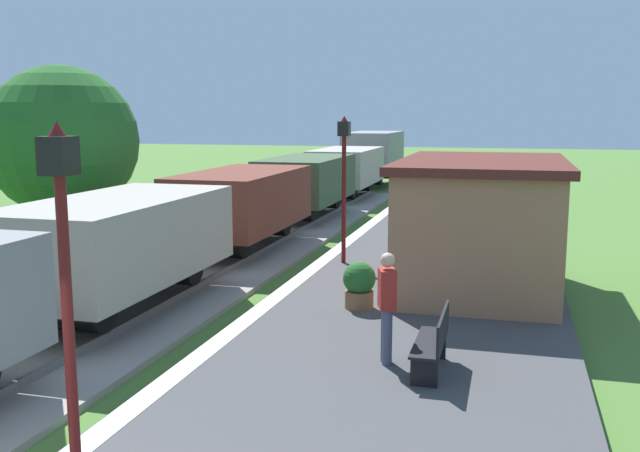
# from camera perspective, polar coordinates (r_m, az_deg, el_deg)

# --- Properties ---
(freight_train) EXTENTS (2.50, 39.20, 2.72)m
(freight_train) POSITION_cam_1_polar(r_m,az_deg,el_deg) (24.19, -2.78, 2.96)
(freight_train) COLOR gray
(freight_train) RESTS_ON rail_near
(station_hut) EXTENTS (3.50, 5.80, 2.78)m
(station_hut) POSITION_cam_1_polar(r_m,az_deg,el_deg) (16.00, 12.79, 0.32)
(station_hut) COLOR #9E6B4C
(station_hut) RESTS_ON platform_slab
(bench_near_hut) EXTENTS (0.42, 1.50, 0.91)m
(bench_near_hut) POSITION_cam_1_polar(r_m,az_deg,el_deg) (10.65, 9.16, -9.11)
(bench_near_hut) COLOR black
(bench_near_hut) RESTS_ON platform_slab
(bench_down_platform) EXTENTS (0.42, 1.50, 0.91)m
(bench_down_platform) POSITION_cam_1_polar(r_m,az_deg,el_deg) (21.20, 12.28, -0.10)
(bench_down_platform) COLOR black
(bench_down_platform) RESTS_ON platform_slab
(person_waiting) EXTENTS (0.35, 0.44, 1.71)m
(person_waiting) POSITION_cam_1_polar(r_m,az_deg,el_deg) (10.81, 5.39, -6.20)
(person_waiting) COLOR #474C66
(person_waiting) RESTS_ON platform_slab
(potted_planter) EXTENTS (0.64, 0.64, 0.92)m
(potted_planter) POSITION_cam_1_polar(r_m,az_deg,el_deg) (13.89, 3.17, -4.69)
(potted_planter) COLOR brown
(potted_planter) RESTS_ON platform_slab
(lamp_post_near) EXTENTS (0.28, 0.28, 3.70)m
(lamp_post_near) POSITION_cam_1_polar(r_m,az_deg,el_deg) (7.12, -19.87, -1.35)
(lamp_post_near) COLOR #591414
(lamp_post_near) RESTS_ON platform_slab
(lamp_post_far) EXTENTS (0.28, 0.28, 3.70)m
(lamp_post_far) POSITION_cam_1_polar(r_m,az_deg,el_deg) (17.77, 1.94, 5.13)
(lamp_post_far) COLOR #591414
(lamp_post_far) RESTS_ON platform_slab
(tree_trackside_far) EXTENTS (3.88, 3.88, 5.24)m
(tree_trackside_far) POSITION_cam_1_polar(r_m,az_deg,el_deg) (19.53, -19.98, 6.38)
(tree_trackside_far) COLOR #4C3823
(tree_trackside_far) RESTS_ON ground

